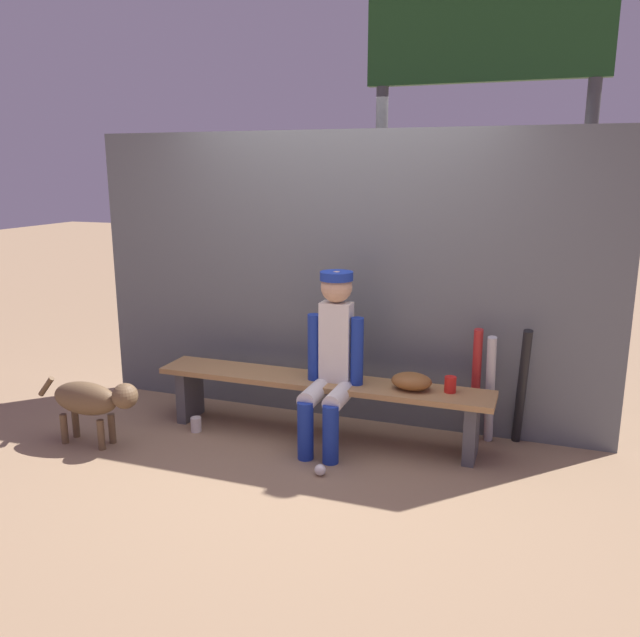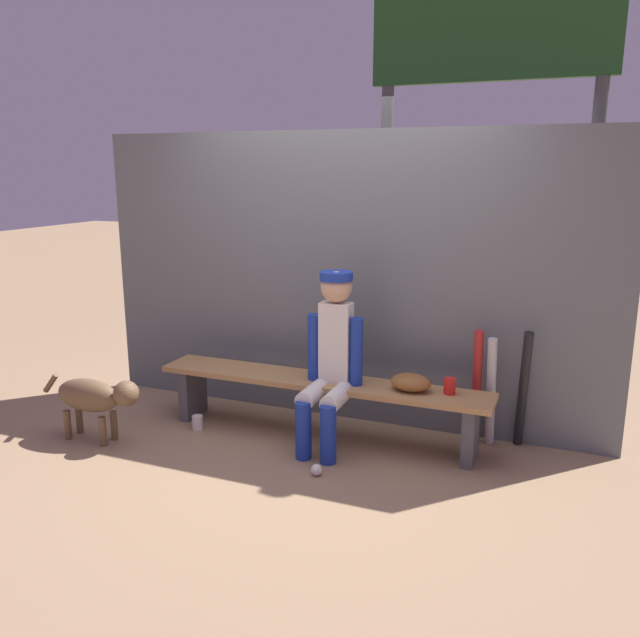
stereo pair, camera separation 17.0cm
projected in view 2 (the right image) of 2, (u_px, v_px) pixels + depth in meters
The scene contains 13 objects.
ground_plane at pixel (320, 436), 4.74m from camera, with size 30.00×30.00×0.00m, color #937556.
chainlink_fence at pixel (341, 280), 4.88m from camera, with size 4.09×0.03×2.21m, color #595E63.
dugout_bench at pixel (320, 392), 4.66m from camera, with size 2.48×0.36×0.45m.
player_seated at pixel (331, 355), 4.45m from camera, with size 0.41×0.55×1.24m.
baseball_glove at pixel (411, 382), 4.38m from camera, with size 0.28×0.20×0.12m, color brown.
bat_aluminum_red at pixel (477, 387), 4.51m from camera, with size 0.06×0.06×0.85m, color #B22323.
bat_aluminum_silver at pixel (491, 392), 4.47m from camera, with size 0.06×0.06×0.82m, color #B7B7BC.
bat_aluminum_black at pixel (523, 390), 4.42m from camera, with size 0.06×0.06×0.89m, color black.
baseball at pixel (317, 470), 4.13m from camera, with size 0.07×0.07×0.07m, color white.
cup_on_ground at pixel (198, 423), 4.85m from camera, with size 0.08×0.08×0.11m, color silver.
cup_on_bench at pixel (450, 386), 4.32m from camera, with size 0.08×0.08×0.11m, color red.
scoreboard at pixel (497, 95), 4.93m from camera, with size 2.12×0.27×3.55m.
dog at pixel (94, 397), 4.59m from camera, with size 0.84×0.20×0.49m.
Camera 2 is at (1.65, -4.09, 1.94)m, focal length 36.00 mm.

